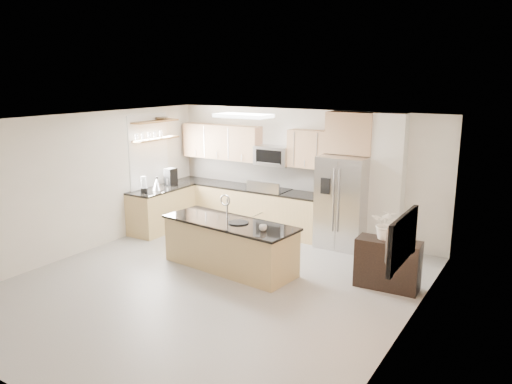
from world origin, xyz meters
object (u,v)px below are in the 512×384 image
Objects in this scene: credenza at (388,264)px; flower_vase at (387,216)px; platter at (238,223)px; blender at (144,186)px; range at (270,210)px; microwave at (273,156)px; television at (394,238)px; bowl at (162,118)px; coffee_maker at (171,177)px; island at (230,245)px; refrigerator at (344,202)px; kettle at (157,184)px; cup at (263,228)px.

credenza is 1.33× the size of flower_vase.
flower_vase is (-0.06, 0.03, 0.76)m from credenza.
blender is at bearing 167.95° from platter.
range is 1.55× the size of flower_vase.
television is (3.51, -3.24, -0.28)m from microwave.
television is (5.76, -2.38, -1.03)m from bowl.
coffee_maker reaches higher than platter.
bowl reaches higher than blender.
refrigerator is at bearing 65.82° from island.
television is at bearing -18.74° from platter.
flower_vase is at bearing -3.21° from kettle.
television is at bearing -58.96° from refrigerator.
coffee_maker is at bearing -158.07° from microwave.
coffee_maker is 5.10m from flower_vase.
island is at bearing -169.69° from credenza.
island reaches higher than cup.
platter is at bearing 71.26° from television.
bowl reaches higher than refrigerator.
island reaches higher than credenza.
credenza is at bearing -27.24° from flower_vase.
platter is (0.18, -0.00, 0.42)m from island.
platter is at bearing 165.22° from cup.
microwave is 2.53m from bowl.
bowl is at bearing 158.59° from island.
blender reaches higher than range.
blender is 1.19× the size of kettle.
television is at bearing -42.75° from microwave.
platter is (-2.39, -0.60, 0.46)m from credenza.
microwave is 2.60m from island.
island is at bearing -12.88° from blender.
microwave is 0.43× the size of refrigerator.
flower_vase reaches higher than range.
refrigerator reaches higher than range.
blender is 0.31× the size of television.
flower_vase is at bearing 24.16° from cup.
bowl is at bearing 102.01° from blender.
television reaches higher than range.
cup is 0.34× the size of coffee_maker.
kettle is at bearing 173.57° from credenza.
microwave is 2.20× the size of bowl.
island is at bearing -20.35° from kettle.
island is 0.90m from cup.
range is at bearing 152.94° from flower_vase.
refrigerator is at bearing 17.76° from kettle.
television reaches higher than flower_vase.
platter is 1.02× the size of blender.
television is (5.54, -1.89, 0.30)m from kettle.
blender is at bearing -77.99° from bowl.
cup is 0.45× the size of kettle.
microwave is 0.78× the size of credenza.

